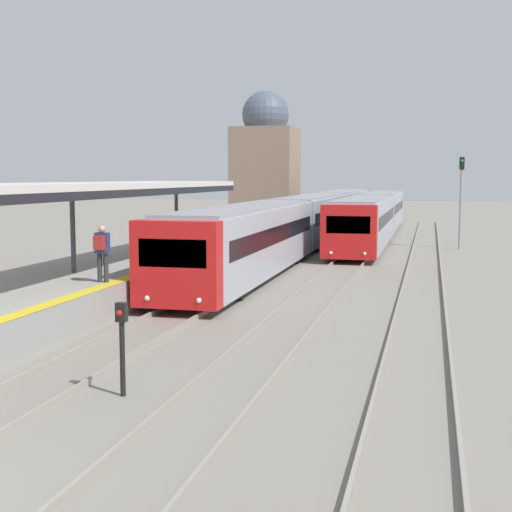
# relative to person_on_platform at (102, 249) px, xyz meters

# --- Properties ---
(platform_canopy) EXTENTS (4.00, 23.90, 2.87)m
(platform_canopy) POSITION_rel_person_on_platform_xyz_m (-1.82, 1.79, 1.76)
(platform_canopy) COLOR beige
(platform_canopy) RESTS_ON station_platform
(person_on_platform) EXTENTS (0.40, 0.40, 1.66)m
(person_on_platform) POSITION_rel_person_on_platform_xyz_m (0.00, 0.00, 0.00)
(person_on_platform) COLOR #2D2D33
(person_on_platform) RESTS_ON station_platform
(train_near) EXTENTS (2.67, 49.38, 2.95)m
(train_near) POSITION_rel_person_on_platform_xyz_m (2.05, 25.00, -0.38)
(train_near) COLOR red
(train_near) RESTS_ON ground_plane
(train_far) EXTENTS (2.63, 30.65, 2.93)m
(train_far) POSITION_rel_person_on_platform_xyz_m (5.54, 29.39, -0.39)
(train_far) COLOR red
(train_far) RESTS_ON ground_plane
(signal_post_near) EXTENTS (0.20, 0.21, 1.77)m
(signal_post_near) POSITION_rel_person_on_platform_xyz_m (3.71, -6.85, -0.92)
(signal_post_near) COLOR black
(signal_post_near) RESTS_ON ground_plane
(signal_mast_far) EXTENTS (0.28, 0.29, 5.22)m
(signal_mast_far) POSITION_rel_person_on_platform_xyz_m (10.88, 23.25, 1.25)
(signal_mast_far) COLOR gray
(signal_mast_far) RESTS_ON ground_plane
(distant_domed_building) EXTENTS (5.16, 5.16, 11.34)m
(distant_domed_building) POSITION_rel_person_on_platform_xyz_m (-4.57, 40.76, 3.26)
(distant_domed_building) COLOR #89705B
(distant_domed_building) RESTS_ON ground_plane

